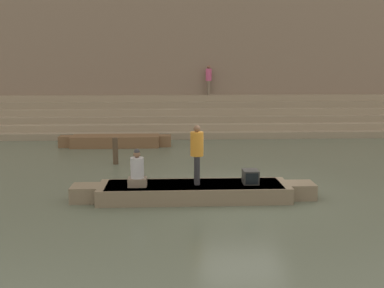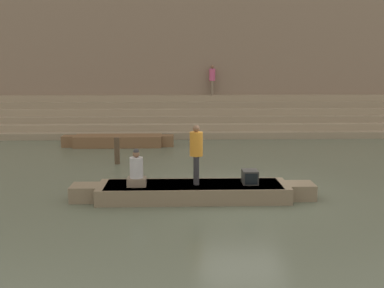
# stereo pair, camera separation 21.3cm
# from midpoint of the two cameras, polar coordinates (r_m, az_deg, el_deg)

# --- Properties ---
(ground_plane) EXTENTS (120.00, 120.00, 0.00)m
(ground_plane) POSITION_cam_midpoint_polar(r_m,az_deg,el_deg) (13.30, 6.93, -5.95)
(ground_plane) COLOR #566051
(ghat_steps) EXTENTS (36.00, 3.77, 1.94)m
(ghat_steps) POSITION_cam_midpoint_polar(r_m,az_deg,el_deg) (24.36, 2.92, 3.14)
(ghat_steps) COLOR gray
(ghat_steps) RESTS_ON ground
(back_wall) EXTENTS (34.20, 1.28, 8.50)m
(back_wall) POSITION_cam_midpoint_polar(r_m,az_deg,el_deg) (26.14, 2.64, 11.36)
(back_wall) COLOR #7F6B5B
(back_wall) RESTS_ON ground
(rowboat_main) EXTENTS (6.65, 1.43, 0.43)m
(rowboat_main) POSITION_cam_midpoint_polar(r_m,az_deg,el_deg) (12.37, 0.66, -6.01)
(rowboat_main) COLOR #756651
(rowboat_main) RESTS_ON ground
(person_standing) EXTENTS (0.36, 0.36, 1.62)m
(person_standing) POSITION_cam_midpoint_polar(r_m,az_deg,el_deg) (12.15, 1.04, -0.83)
(person_standing) COLOR #28282D
(person_standing) RESTS_ON rowboat_main
(person_rowing) EXTENTS (0.50, 0.39, 1.02)m
(person_rowing) POSITION_cam_midpoint_polar(r_m,az_deg,el_deg) (12.12, -6.56, -3.49)
(person_rowing) COLOR #756656
(person_rowing) RESTS_ON rowboat_main
(tv_set) EXTENTS (0.42, 0.47, 0.38)m
(tv_set) POSITION_cam_midpoint_polar(r_m,az_deg,el_deg) (12.43, 7.86, -4.16)
(tv_set) COLOR #2D2D2D
(tv_set) RESTS_ON rowboat_main
(moored_boat_shore) EXTENTS (4.98, 1.11, 0.50)m
(moored_boat_shore) POSITION_cam_midpoint_polar(r_m,az_deg,el_deg) (20.46, -9.06, 0.44)
(moored_boat_shore) COLOR brown
(moored_boat_shore) RESTS_ON ground
(mooring_post) EXTENTS (0.20, 0.20, 0.99)m
(mooring_post) POSITION_cam_midpoint_polar(r_m,az_deg,el_deg) (16.84, -9.15, -0.86)
(mooring_post) COLOR #473828
(mooring_post) RESTS_ON ground
(person_on_steps) EXTENTS (0.33, 0.33, 1.65)m
(person_on_steps) POSITION_cam_midpoint_polar(r_m,az_deg,el_deg) (25.24, 2.83, 8.37)
(person_on_steps) COLOR #756656
(person_on_steps) RESTS_ON ghat_steps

